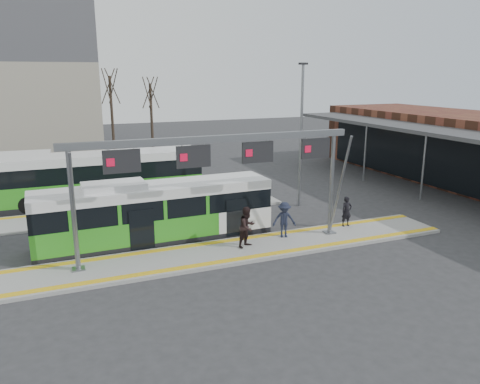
% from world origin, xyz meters
% --- Properties ---
extents(ground, '(120.00, 120.00, 0.00)m').
position_xyz_m(ground, '(0.00, 0.00, 0.00)').
color(ground, '#2D2D30').
rests_on(ground, ground).
extents(platform_main, '(22.00, 3.00, 0.15)m').
position_xyz_m(platform_main, '(0.00, 0.00, 0.07)').
color(platform_main, gray).
rests_on(platform_main, ground).
extents(platform_second, '(20.00, 3.00, 0.15)m').
position_xyz_m(platform_second, '(-4.00, 8.00, 0.07)').
color(platform_second, gray).
rests_on(platform_second, ground).
extents(tactile_main, '(22.00, 2.65, 0.02)m').
position_xyz_m(tactile_main, '(0.00, 0.00, 0.16)').
color(tactile_main, yellow).
rests_on(tactile_main, platform_main).
extents(tactile_second, '(20.00, 0.35, 0.02)m').
position_xyz_m(tactile_second, '(-4.00, 9.15, 0.16)').
color(tactile_second, yellow).
rests_on(tactile_second, platform_second).
extents(gantry, '(13.00, 1.68, 5.20)m').
position_xyz_m(gantry, '(-0.35, 0.25, 4.30)').
color(gantry, slate).
rests_on(gantry, platform_main).
extents(hero_bus, '(11.28, 2.64, 3.09)m').
position_xyz_m(hero_bus, '(-2.74, 2.84, 1.41)').
color(hero_bus, black).
rests_on(hero_bus, ground).
extents(bg_bus_green, '(12.46, 2.72, 3.11)m').
position_xyz_m(bg_bus_green, '(-4.28, 11.40, 1.54)').
color(bg_bus_green, black).
rests_on(bg_bus_green, ground).
extents(passenger_a, '(0.59, 0.40, 1.58)m').
position_xyz_m(passenger_a, '(6.92, 0.93, 0.94)').
color(passenger_a, black).
rests_on(passenger_a, platform_main).
extents(passenger_b, '(1.15, 1.07, 1.90)m').
position_xyz_m(passenger_b, '(0.93, 0.12, 1.10)').
color(passenger_b, black).
rests_on(passenger_b, platform_main).
extents(passenger_c, '(1.29, 0.98, 1.76)m').
position_xyz_m(passenger_c, '(3.10, 0.64, 1.03)').
color(passenger_c, '#1C2133').
rests_on(passenger_c, platform_main).
extents(tree_left, '(1.40, 1.40, 8.77)m').
position_xyz_m(tree_left, '(-0.92, 31.21, 6.65)').
color(tree_left, '#382B21').
rests_on(tree_left, ground).
extents(tree_mid, '(1.40, 1.40, 7.92)m').
position_xyz_m(tree_mid, '(2.94, 30.16, 6.00)').
color(tree_mid, '#382B21').
rests_on(tree_mid, ground).
extents(lamp_east, '(0.50, 0.25, 8.55)m').
position_xyz_m(lamp_east, '(6.80, 5.74, 4.52)').
color(lamp_east, slate).
rests_on(lamp_east, ground).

